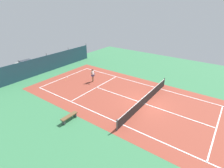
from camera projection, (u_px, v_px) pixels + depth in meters
ground_plane at (145, 104)px, 17.61m from camera, size 36.00×36.00×0.00m
court_surface at (145, 104)px, 17.61m from camera, size 11.02×26.60×0.01m
tennis_net at (145, 99)px, 17.40m from camera, size 10.12×0.10×1.10m
back_fence at (47, 66)px, 25.92m from camera, size 16.30×0.98×2.70m
tennis_player at (93, 75)px, 22.13m from camera, size 0.61×0.81×1.64m
tennis_ball_near_player at (65, 80)px, 22.85m from camera, size 0.07×0.07×0.07m
tennis_ball_midcourt at (76, 74)px, 24.97m from camera, size 0.07×0.07×0.07m
parked_car at (28, 66)px, 25.35m from camera, size 2.10×4.24×1.68m
courtside_bench at (69, 117)px, 15.01m from camera, size 1.60×0.40×0.49m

